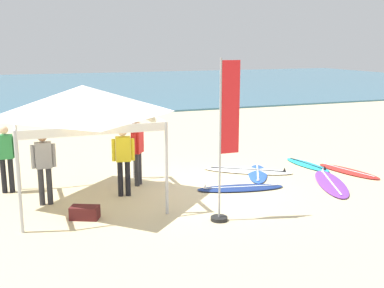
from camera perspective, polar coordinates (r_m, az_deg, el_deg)
The scene contains 15 objects.
ground_plane at distance 11.99m, azimuth 1.30°, elevation -5.70°, with size 80.00×80.00×0.00m, color beige.
sea at distance 42.63m, azimuth -14.92°, elevation 6.81°, with size 80.00×36.00×0.10m, color #386B84.
canopy_tent at distance 11.01m, azimuth -13.11°, elevation 5.12°, with size 3.13×3.13×2.75m.
surfboard_red at distance 14.40m, azimuth 18.47°, elevation -3.13°, with size 1.04×2.13×0.19m.
surfboard_navy at distance 12.15m, azimuth 5.89°, elevation -5.34°, with size 2.34×1.06×0.19m.
surfboard_cyan at distance 14.80m, azimuth 13.88°, elevation -2.46°, with size 0.71×1.90×0.19m.
surfboard_purple at distance 13.02m, azimuth 16.57°, elevation -4.60°, with size 1.67×2.60×0.19m.
surfboard_white at distance 13.82m, azimuth 6.81°, elevation -3.22°, with size 2.55×2.01×0.19m.
surfboard_blue at distance 13.53m, azimuth 8.00°, elevation -3.59°, with size 1.38×2.00×0.19m.
person_red at distance 12.30m, azimuth -6.65°, elevation -0.56°, with size 0.39×0.46×1.71m.
person_grey at distance 11.24m, azimuth -17.60°, elevation -2.26°, with size 0.55×0.22×1.71m.
person_green at distance 12.47m, azimuth -21.75°, elevation -1.17°, with size 0.55×0.25×1.71m.
person_yellow at distance 11.46m, azimuth -8.36°, elevation -1.54°, with size 0.54×0.29×1.71m.
banner_flag at distance 9.65m, azimuth 4.05°, elevation -0.44°, with size 0.60×0.36×3.40m.
gear_bag_near_tent at distance 10.34m, azimuth -12.93°, elevation -8.15°, with size 0.60×0.32×0.28m, color #4C1919.
Camera 1 is at (-4.28, -10.59, 3.66)m, focal length 43.78 mm.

